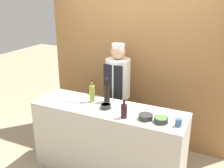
# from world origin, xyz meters

# --- Properties ---
(cabinet_wall) EXTENTS (2.93, 0.18, 2.40)m
(cabinet_wall) POSITION_xyz_m (0.00, 1.06, 1.20)
(cabinet_wall) COLOR olive
(cabinet_wall) RESTS_ON ground_plane
(counter) EXTENTS (1.99, 0.60, 0.95)m
(counter) POSITION_xyz_m (0.00, 0.00, 0.48)
(counter) COLOR beige
(counter) RESTS_ON ground_plane
(sauce_bowl_red) EXTENTS (0.14, 0.14, 0.06)m
(sauce_bowl_red) POSITION_xyz_m (-0.02, -0.03, 0.99)
(sauce_bowl_red) COLOR #2D2D2D
(sauce_bowl_red) RESTS_ON counter
(sauce_bowl_green) EXTENTS (0.16, 0.16, 0.06)m
(sauce_bowl_green) POSITION_xyz_m (0.71, -0.10, 0.99)
(sauce_bowl_green) COLOR #2D2D2D
(sauce_bowl_green) RESTS_ON counter
(sauce_bowl_orange) EXTENTS (0.17, 0.17, 0.06)m
(sauce_bowl_orange) POSITION_xyz_m (0.53, -0.10, 0.99)
(sauce_bowl_orange) COLOR #2D2D2D
(sauce_bowl_orange) RESTS_ON counter
(cutting_board) EXTENTS (0.32, 0.24, 0.02)m
(cutting_board) POSITION_xyz_m (-0.54, 0.06, 0.96)
(cutting_board) COLOR white
(cutting_board) RESTS_ON counter
(bottle_wine) EXTENTS (0.07, 0.07, 0.23)m
(bottle_wine) POSITION_xyz_m (0.29, -0.17, 1.04)
(bottle_wine) COLOR black
(bottle_wine) RESTS_ON counter
(bottle_oil) EXTENTS (0.07, 0.07, 0.31)m
(bottle_oil) POSITION_xyz_m (-0.28, 0.09, 1.08)
(bottle_oil) COLOR olive
(bottle_oil) RESTS_ON counter
(bottle_soy) EXTENTS (0.08, 0.08, 0.33)m
(bottle_soy) POSITION_xyz_m (-0.10, 0.17, 1.09)
(bottle_soy) COLOR black
(bottle_soy) RESTS_ON counter
(cup_blue) EXTENTS (0.07, 0.07, 0.09)m
(cup_blue) POSITION_xyz_m (0.91, -0.10, 1.00)
(cup_blue) COLOR #386093
(cup_blue) RESTS_ON counter
(chef_center) EXTENTS (0.36, 0.36, 1.65)m
(chef_center) POSITION_xyz_m (-0.15, 0.63, 0.89)
(chef_center) COLOR #28282D
(chef_center) RESTS_ON ground_plane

